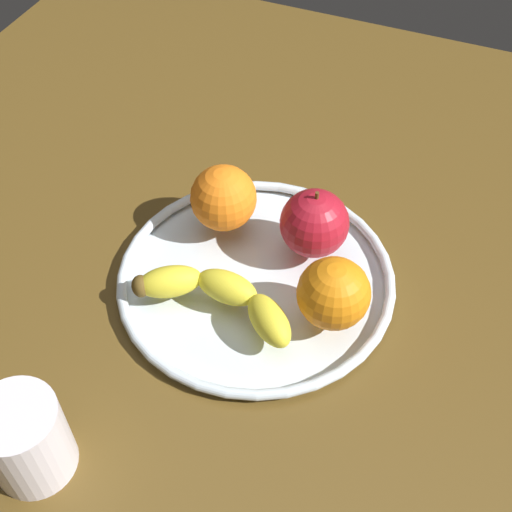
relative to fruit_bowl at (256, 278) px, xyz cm
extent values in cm
cube|color=brown|center=(0.00, 0.00, -2.92)|extent=(121.05, 121.05, 4.00)
cylinder|color=silver|center=(0.00, 0.00, -0.62)|extent=(30.53, 30.53, 0.60)
torus|color=silver|center=(0.00, 0.00, 0.28)|extent=(31.81, 31.81, 1.20)
ellipsoid|color=yellow|center=(-4.27, 6.75, 2.65)|extent=(7.68, 7.30, 3.54)
ellipsoid|color=yellow|center=(1.59, 4.38, 2.65)|extent=(7.28, 3.96, 3.54)
ellipsoid|color=yellow|center=(7.69, 6.03, 2.65)|extent=(7.86, 6.87, 3.54)
ellipsoid|color=brown|center=(10.34, 7.80, 2.65)|extent=(3.04, 3.17, 2.48)
sphere|color=#AB1726|center=(-4.56, -6.29, 4.86)|extent=(7.95, 7.95, 7.95)
cylinder|color=#593819|center=(-4.56, -6.29, 9.04)|extent=(0.44, 0.44, 1.20)
sphere|color=orange|center=(6.68, -6.18, 4.83)|extent=(7.89, 7.89, 7.89)
sphere|color=orange|center=(-9.71, 2.45, 4.78)|extent=(7.80, 7.80, 7.80)
cylinder|color=silver|center=(10.82, 27.97, 3.67)|extent=(7.67, 7.67, 9.18)
camera|label=1|loc=(-18.99, 46.09, 60.53)|focal=48.01mm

